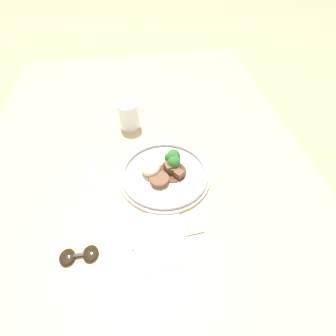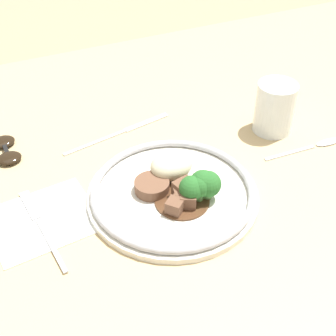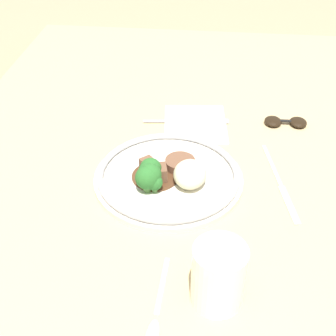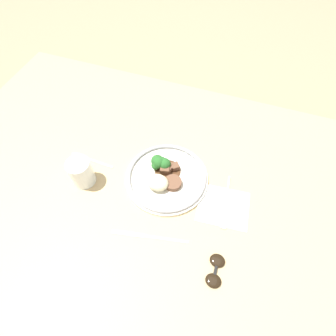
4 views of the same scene
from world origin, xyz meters
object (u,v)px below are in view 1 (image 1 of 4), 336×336
juice_glass (129,117)px  knife (96,186)px  fork (161,240)px  sunglasses (79,255)px  plate (165,171)px  spoon (151,116)px

juice_glass → knife: juice_glass is taller
fork → sunglasses: (-0.01, 0.20, 0.00)m
knife → sunglasses: sunglasses is taller
plate → sunglasses: (-0.23, 0.24, -0.01)m
knife → spoon: bearing=-42.2°
fork → spoon: bearing=-98.5°
fork → plate: bearing=-105.9°
fork → juice_glass: bearing=-88.8°
plate → sunglasses: bearing=134.2°
plate → spoon: plate is taller
plate → fork: 0.22m
plate → spoon: 0.30m
knife → spoon: (0.32, -0.19, 0.00)m
juice_glass → spoon: 0.11m
spoon → sunglasses: size_ratio=1.77×
juice_glass → plate: bearing=-158.9°
juice_glass → fork: 0.47m
juice_glass → sunglasses: bearing=163.9°
fork → knife: (0.20, 0.17, -0.00)m
juice_glass → knife: (-0.27, 0.11, -0.04)m
juice_glass → knife: bearing=157.4°
plate → knife: (-0.02, 0.21, -0.02)m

